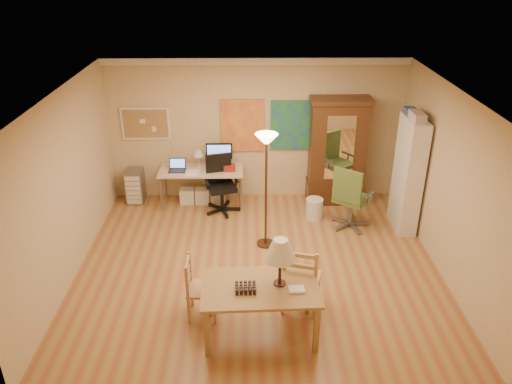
{
  "coord_description": "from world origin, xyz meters",
  "views": [
    {
      "loc": [
        -0.13,
        -6.42,
        4.42
      ],
      "look_at": [
        -0.03,
        0.3,
        1.13
      ],
      "focal_mm": 35.0,
      "sensor_mm": 36.0,
      "label": 1
    }
  ],
  "objects_px": {
    "computer_desk": "(203,183)",
    "bookshelf": "(408,175)",
    "office_chair_black": "(222,197)",
    "office_chair_green": "(350,211)",
    "dining_table": "(268,276)",
    "armoire": "(337,158)"
  },
  "relations": [
    {
      "from": "office_chair_black",
      "to": "office_chair_green",
      "type": "height_order",
      "value": "office_chair_green"
    },
    {
      "from": "dining_table",
      "to": "bookshelf",
      "type": "bearing_deg",
      "value": 47.35
    },
    {
      "from": "computer_desk",
      "to": "office_chair_green",
      "type": "relative_size",
      "value": 1.34
    },
    {
      "from": "office_chair_green",
      "to": "computer_desk",
      "type": "bearing_deg",
      "value": 160.03
    },
    {
      "from": "computer_desk",
      "to": "bookshelf",
      "type": "height_order",
      "value": "bookshelf"
    },
    {
      "from": "office_chair_black",
      "to": "armoire",
      "type": "distance_m",
      "value": 2.28
    },
    {
      "from": "armoire",
      "to": "office_chair_black",
      "type": "bearing_deg",
      "value": -169.68
    },
    {
      "from": "dining_table",
      "to": "office_chair_green",
      "type": "bearing_deg",
      "value": 59.95
    },
    {
      "from": "dining_table",
      "to": "armoire",
      "type": "bearing_deg",
      "value": 68.82
    },
    {
      "from": "computer_desk",
      "to": "office_chair_black",
      "type": "relative_size",
      "value": 1.46
    },
    {
      "from": "computer_desk",
      "to": "bookshelf",
      "type": "distance_m",
      "value": 3.71
    },
    {
      "from": "dining_table",
      "to": "bookshelf",
      "type": "distance_m",
      "value": 3.64
    },
    {
      "from": "computer_desk",
      "to": "office_chair_green",
      "type": "distance_m",
      "value": 2.8
    },
    {
      "from": "dining_table",
      "to": "computer_desk",
      "type": "height_order",
      "value": "dining_table"
    },
    {
      "from": "dining_table",
      "to": "armoire",
      "type": "distance_m",
      "value": 3.97
    },
    {
      "from": "office_chair_black",
      "to": "bookshelf",
      "type": "xyz_separation_m",
      "value": [
        3.19,
        -0.63,
        0.7
      ]
    },
    {
      "from": "dining_table",
      "to": "armoire",
      "type": "xyz_separation_m",
      "value": [
        1.43,
        3.7,
        0.03
      ]
    },
    {
      "from": "dining_table",
      "to": "office_chair_green",
      "type": "xyz_separation_m",
      "value": [
        1.54,
        2.66,
        -0.55
      ]
    },
    {
      "from": "dining_table",
      "to": "computer_desk",
      "type": "xyz_separation_m",
      "value": [
        -1.09,
        3.61,
        -0.42
      ]
    },
    {
      "from": "computer_desk",
      "to": "armoire",
      "type": "distance_m",
      "value": 2.56
    },
    {
      "from": "bookshelf",
      "to": "office_chair_green",
      "type": "bearing_deg",
      "value": -179.06
    },
    {
      "from": "dining_table",
      "to": "office_chair_green",
      "type": "relative_size",
      "value": 1.27
    }
  ]
}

